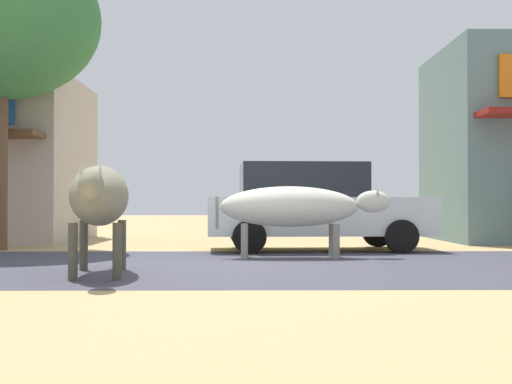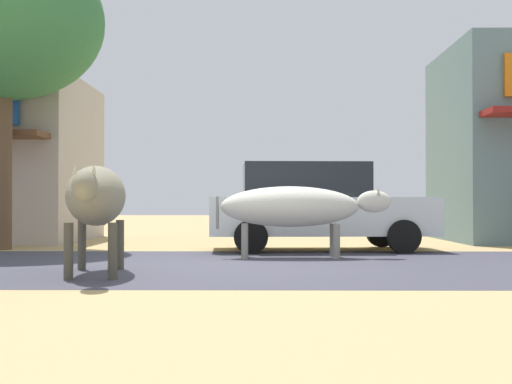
# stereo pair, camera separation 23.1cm
# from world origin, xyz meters

# --- Properties ---
(ground) EXTENTS (80.00, 80.00, 0.00)m
(ground) POSITION_xyz_m (0.00, 0.00, 0.00)
(ground) COLOR tan
(asphalt_road) EXTENTS (72.00, 5.70, 0.00)m
(asphalt_road) POSITION_xyz_m (0.00, 0.00, 0.00)
(asphalt_road) COLOR #3F3E4B
(asphalt_road) RESTS_ON ground
(roadside_tree) EXTENTS (3.83, 3.83, 5.95)m
(roadside_tree) POSITION_xyz_m (-4.31, 3.27, 4.40)
(roadside_tree) COLOR brown
(roadside_tree) RESTS_ON ground
(parked_hatchback_car) EXTENTS (4.26, 2.16, 1.64)m
(parked_hatchback_car) POSITION_xyz_m (1.68, 3.18, 0.84)
(parked_hatchback_car) COLOR silver
(parked_hatchback_car) RESTS_ON ground
(cow_near_brown) EXTENTS (0.98, 2.56, 1.36)m
(cow_near_brown) POSITION_xyz_m (-1.40, -1.36, 0.97)
(cow_near_brown) COLOR gray
(cow_near_brown) RESTS_ON ground
(cow_far_dark) EXTENTS (2.87, 0.75, 1.17)m
(cow_far_dark) POSITION_xyz_m (1.19, 1.35, 0.83)
(cow_far_dark) COLOR beige
(cow_far_dark) RESTS_ON ground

